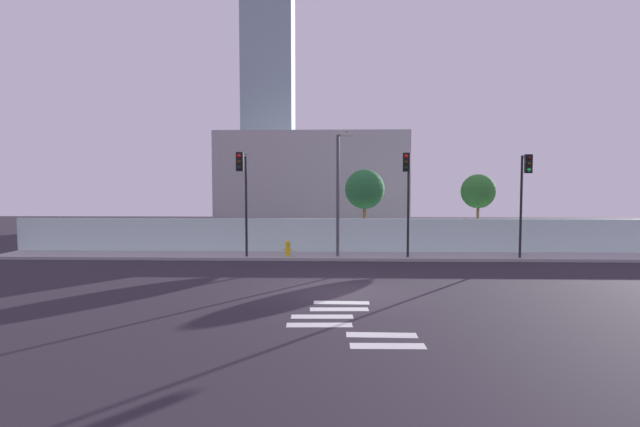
{
  "coord_description": "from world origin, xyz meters",
  "views": [
    {
      "loc": [
        -0.36,
        -17.36,
        3.86
      ],
      "look_at": [
        -1.08,
        6.5,
        2.41
      ],
      "focal_mm": 27.74,
      "sensor_mm": 36.0,
      "label": 1
    }
  ],
  "objects": [
    {
      "name": "low_building_distant",
      "position": [
        -2.21,
        23.49,
        3.98
      ],
      "size": [
        15.25,
        6.0,
        7.96
      ],
      "primitive_type": "cube",
      "color": "#A9A9A9",
      "rests_on": "ground"
    },
    {
      "name": "traffic_light_right",
      "position": [
        -4.87,
        6.75,
        3.93
      ],
      "size": [
        0.34,
        1.8,
        5.2
      ],
      "color": "black",
      "rests_on": "sidewalk"
    },
    {
      "name": "traffic_light_center",
      "position": [
        8.91,
        7.07,
        3.84
      ],
      "size": [
        0.35,
        1.18,
        5.1
      ],
      "color": "black",
      "rests_on": "sidewalk"
    },
    {
      "name": "crosswalk_marking",
      "position": [
        -0.02,
        -3.67,
        0.0
      ],
      "size": [
        3.49,
        4.72,
        0.01
      ],
      "color": "silver",
      "rests_on": "ground"
    },
    {
      "name": "roadside_tree_leftmost",
      "position": [
        1.34,
        10.85,
        3.53
      ],
      "size": [
        2.26,
        2.26,
        4.68
      ],
      "color": "brown",
      "rests_on": "ground"
    },
    {
      "name": "tower_on_skyline",
      "position": [
        -7.4,
        35.49,
        13.74
      ],
      "size": [
        5.23,
        5.0,
        27.48
      ],
      "primitive_type": "cube",
      "color": "gray",
      "rests_on": "ground"
    },
    {
      "name": "fire_hydrant",
      "position": [
        -2.76,
        7.68,
        0.57
      ],
      "size": [
        0.44,
        0.26,
        0.79
      ],
      "color": "gold",
      "rests_on": "sidewalk"
    },
    {
      "name": "roadside_tree_midleft",
      "position": [
        7.75,
        10.85,
        3.41
      ],
      "size": [
        1.94,
        1.94,
        4.4
      ],
      "color": "brown",
      "rests_on": "ground"
    },
    {
      "name": "traffic_light_left",
      "position": [
        3.19,
        6.95,
        3.9
      ],
      "size": [
        0.52,
        1.42,
        5.18
      ],
      "color": "black",
      "rests_on": "sidewalk"
    },
    {
      "name": "ground_plane",
      "position": [
        0.0,
        0.0,
        0.0
      ],
      "size": [
        80.0,
        80.0,
        0.0
      ],
      "primitive_type": "plane",
      "color": "#28222B"
    },
    {
      "name": "sidewalk",
      "position": [
        0.0,
        8.2,
        0.07
      ],
      "size": [
        36.0,
        2.4,
        0.15
      ],
      "primitive_type": "cube",
      "color": "#979797",
      "rests_on": "ground"
    },
    {
      "name": "perimeter_wall",
      "position": [
        0.0,
        9.49,
        1.05
      ],
      "size": [
        36.0,
        0.18,
        1.8
      ],
      "primitive_type": "cube",
      "color": "silver",
      "rests_on": "sidewalk"
    },
    {
      "name": "street_lamp_curbside",
      "position": [
        -0.14,
        7.47,
        3.85
      ],
      "size": [
        0.84,
        2.03,
        6.17
      ],
      "color": "#4C4C51",
      "rests_on": "sidewalk"
    }
  ]
}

